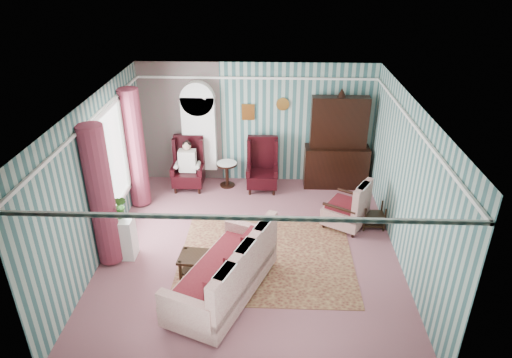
{
  "coord_description": "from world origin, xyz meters",
  "views": [
    {
      "loc": [
        0.38,
        -7.18,
        5.17
      ],
      "look_at": [
        0.08,
        0.6,
        1.21
      ],
      "focal_mm": 32.0,
      "sensor_mm": 36.0,
      "label": 1
    }
  ],
  "objects_px": {
    "wingback_left": "(188,164)",
    "coffee_table": "(207,266)",
    "plant_stand": "(120,238)",
    "round_side_table": "(227,174)",
    "seated_woman": "(188,166)",
    "dresser_hutch": "(338,140)",
    "wingback_right": "(262,165)",
    "bookcase": "(200,139)",
    "floral_armchair": "(346,205)",
    "nest_table": "(373,215)",
    "sofa": "(222,273)"
  },
  "relations": [
    {
      "from": "wingback_left",
      "to": "coffee_table",
      "type": "xyz_separation_m",
      "value": [
        0.86,
        -3.25,
        -0.43
      ]
    },
    {
      "from": "wingback_right",
      "to": "sofa",
      "type": "xyz_separation_m",
      "value": [
        -0.55,
        -3.76,
        -0.17
      ]
    },
    {
      "from": "dresser_hutch",
      "to": "wingback_right",
      "type": "xyz_separation_m",
      "value": [
        -1.75,
        -0.27,
        -0.55
      ]
    },
    {
      "from": "round_side_table",
      "to": "nest_table",
      "type": "bearing_deg",
      "value": -28.2
    },
    {
      "from": "dresser_hutch",
      "to": "nest_table",
      "type": "relative_size",
      "value": 4.37
    },
    {
      "from": "wingback_left",
      "to": "nest_table",
      "type": "xyz_separation_m",
      "value": [
        4.07,
        -1.55,
        -0.35
      ]
    },
    {
      "from": "dresser_hutch",
      "to": "sofa",
      "type": "height_order",
      "value": "dresser_hutch"
    },
    {
      "from": "bookcase",
      "to": "nest_table",
      "type": "height_order",
      "value": "bookcase"
    },
    {
      "from": "dresser_hutch",
      "to": "wingback_right",
      "type": "bearing_deg",
      "value": -171.23
    },
    {
      "from": "seated_woman",
      "to": "dresser_hutch",
      "type": "bearing_deg",
      "value": 4.41
    },
    {
      "from": "wingback_right",
      "to": "sofa",
      "type": "bearing_deg",
      "value": -98.33
    },
    {
      "from": "nest_table",
      "to": "floral_armchair",
      "type": "xyz_separation_m",
      "value": [
        -0.57,
        0.03,
        0.21
      ]
    },
    {
      "from": "dresser_hutch",
      "to": "wingback_right",
      "type": "height_order",
      "value": "dresser_hutch"
    },
    {
      "from": "wingback_left",
      "to": "wingback_right",
      "type": "distance_m",
      "value": 1.75
    },
    {
      "from": "wingback_left",
      "to": "plant_stand",
      "type": "distance_m",
      "value": 2.87
    },
    {
      "from": "bookcase",
      "to": "round_side_table",
      "type": "relative_size",
      "value": 3.73
    },
    {
      "from": "bookcase",
      "to": "seated_woman",
      "type": "distance_m",
      "value": 0.7
    },
    {
      "from": "bookcase",
      "to": "wingback_right",
      "type": "bearing_deg",
      "value": -14.57
    },
    {
      "from": "wingback_left",
      "to": "sofa",
      "type": "relative_size",
      "value": 0.55
    },
    {
      "from": "bookcase",
      "to": "wingback_left",
      "type": "height_order",
      "value": "bookcase"
    },
    {
      "from": "wingback_left",
      "to": "coffee_table",
      "type": "distance_m",
      "value": 3.39
    },
    {
      "from": "nest_table",
      "to": "floral_armchair",
      "type": "height_order",
      "value": "floral_armchair"
    },
    {
      "from": "seated_woman",
      "to": "nest_table",
      "type": "bearing_deg",
      "value": -20.85
    },
    {
      "from": "bookcase",
      "to": "dresser_hutch",
      "type": "height_order",
      "value": "dresser_hutch"
    },
    {
      "from": "round_side_table",
      "to": "nest_table",
      "type": "relative_size",
      "value": 1.11
    },
    {
      "from": "wingback_right",
      "to": "coffee_table",
      "type": "xyz_separation_m",
      "value": [
        -0.89,
        -3.25,
        -0.43
      ]
    },
    {
      "from": "nest_table",
      "to": "coffee_table",
      "type": "xyz_separation_m",
      "value": [
        -3.21,
        -1.7,
        -0.07
      ]
    },
    {
      "from": "bookcase",
      "to": "floral_armchair",
      "type": "height_order",
      "value": "bookcase"
    },
    {
      "from": "wingback_left",
      "to": "plant_stand",
      "type": "height_order",
      "value": "wingback_left"
    },
    {
      "from": "nest_table",
      "to": "sofa",
      "type": "distance_m",
      "value": 3.62
    },
    {
      "from": "coffee_table",
      "to": "wingback_left",
      "type": "bearing_deg",
      "value": 104.89
    },
    {
      "from": "dresser_hutch",
      "to": "sofa",
      "type": "xyz_separation_m",
      "value": [
        -2.3,
        -4.03,
        -0.73
      ]
    },
    {
      "from": "seated_woman",
      "to": "round_side_table",
      "type": "xyz_separation_m",
      "value": [
        0.9,
        0.15,
        -0.29
      ]
    },
    {
      "from": "dresser_hutch",
      "to": "coffee_table",
      "type": "relative_size",
      "value": 2.5
    },
    {
      "from": "plant_stand",
      "to": "sofa",
      "type": "height_order",
      "value": "sofa"
    },
    {
      "from": "seated_woman",
      "to": "coffee_table",
      "type": "height_order",
      "value": "seated_woman"
    },
    {
      "from": "sofa",
      "to": "floral_armchair",
      "type": "relative_size",
      "value": 2.39
    },
    {
      "from": "round_side_table",
      "to": "coffee_table",
      "type": "height_order",
      "value": "round_side_table"
    },
    {
      "from": "plant_stand",
      "to": "seated_woman",
      "type": "bearing_deg",
      "value": 73.78
    },
    {
      "from": "seated_woman",
      "to": "plant_stand",
      "type": "bearing_deg",
      "value": -106.22
    },
    {
      "from": "plant_stand",
      "to": "floral_armchair",
      "type": "relative_size",
      "value": 0.84
    },
    {
      "from": "round_side_table",
      "to": "coffee_table",
      "type": "xyz_separation_m",
      "value": [
        -0.04,
        -3.4,
        -0.1
      ]
    },
    {
      "from": "wingback_left",
      "to": "coffee_table",
      "type": "height_order",
      "value": "wingback_left"
    },
    {
      "from": "dresser_hutch",
      "to": "plant_stand",
      "type": "bearing_deg",
      "value": -144.92
    },
    {
      "from": "wingback_left",
      "to": "sofa",
      "type": "xyz_separation_m",
      "value": [
        1.2,
        -3.76,
        -0.17
      ]
    },
    {
      "from": "plant_stand",
      "to": "sofa",
      "type": "xyz_separation_m",
      "value": [
        2.0,
        -1.01,
        0.05
      ]
    },
    {
      "from": "wingback_left",
      "to": "plant_stand",
      "type": "bearing_deg",
      "value": -106.22
    },
    {
      "from": "dresser_hutch",
      "to": "round_side_table",
      "type": "bearing_deg",
      "value": -177.36
    },
    {
      "from": "sofa",
      "to": "wingback_right",
      "type": "bearing_deg",
      "value": 13.89
    },
    {
      "from": "dresser_hutch",
      "to": "floral_armchair",
      "type": "height_order",
      "value": "dresser_hutch"
    }
  ]
}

